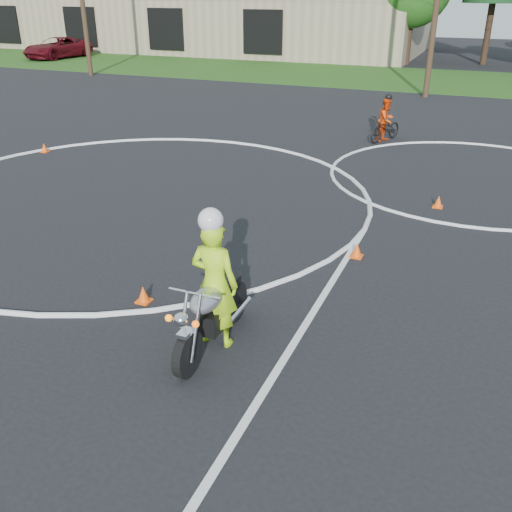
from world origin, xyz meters
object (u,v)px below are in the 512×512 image
at_px(primary_motorcycle, 211,314).
at_px(pickup_grp, 58,48).
at_px(rider_primary_grp, 214,280).
at_px(rider_second_grp, 386,124).

bearing_deg(primary_motorcycle, pickup_grp, 133.03).
bearing_deg(primary_motorcycle, rider_primary_grp, 91.75).
distance_m(primary_motorcycle, pickup_grp, 41.16).
xyz_separation_m(primary_motorcycle, rider_second_grp, (-0.05, 13.73, 0.00)).
xyz_separation_m(rider_primary_grp, rider_second_grp, (-0.04, 13.59, -0.48)).
bearing_deg(pickup_grp, rider_second_grp, -23.42).
bearing_deg(primary_motorcycle, rider_second_grp, 90.38).
distance_m(primary_motorcycle, rider_primary_grp, 0.50).
height_order(primary_motorcycle, rider_second_grp, rider_second_grp).
height_order(rider_second_grp, pickup_grp, rider_second_grp).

